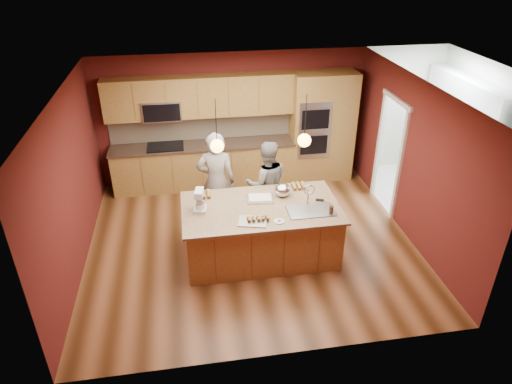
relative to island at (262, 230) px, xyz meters
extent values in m
plane|color=#462811|center=(-0.12, 0.39, -0.47)|extent=(5.50, 5.50, 0.00)
plane|color=silver|center=(-0.12, 0.39, 2.23)|extent=(5.50, 5.50, 0.00)
plane|color=#531815|center=(-0.12, 2.89, 0.88)|extent=(5.50, 0.00, 5.50)
plane|color=#531815|center=(-0.12, -2.11, 0.88)|extent=(5.50, 0.00, 5.50)
plane|color=#531815|center=(-2.87, 0.39, 0.88)|extent=(0.00, 5.00, 5.00)
plane|color=#531815|center=(2.63, 0.39, 0.88)|extent=(0.00, 5.00, 5.00)
cube|color=brown|center=(-0.77, 2.59, -0.02)|extent=(3.70, 0.60, 0.90)
cube|color=black|center=(-0.77, 2.58, 0.45)|extent=(3.74, 0.64, 0.04)
cube|color=beige|center=(-0.77, 2.87, 0.75)|extent=(3.70, 0.03, 0.56)
cube|color=brown|center=(-0.77, 2.71, 1.43)|extent=(3.70, 0.36, 0.80)
cube|color=black|center=(-1.52, 2.57, 0.48)|extent=(0.72, 0.52, 0.03)
cube|color=#A3A6AB|center=(-1.52, 2.69, 1.21)|extent=(0.76, 0.40, 0.40)
cube|color=brown|center=(1.48, 2.59, 0.68)|extent=(0.80, 0.60, 2.30)
cube|color=#A3A6AB|center=(1.48, 2.29, 0.73)|extent=(0.66, 0.04, 1.20)
cube|color=brown|center=(2.13, 2.59, 0.68)|extent=(0.50, 0.60, 2.30)
plane|color=silver|center=(3.53, 1.59, -0.47)|extent=(2.60, 2.60, 0.00)
plane|color=beige|center=(4.43, 1.59, 0.88)|extent=(0.00, 2.70, 2.70)
cube|color=silver|center=(4.23, 1.59, 1.48)|extent=(0.35, 2.40, 0.75)
cylinder|color=black|center=(-0.66, 0.00, 1.88)|extent=(0.01, 0.01, 0.70)
sphere|color=#FBBB45|center=(-0.66, 0.00, 1.53)|extent=(0.20, 0.20, 0.20)
cylinder|color=black|center=(0.63, 0.00, 1.88)|extent=(0.01, 0.01, 0.70)
sphere|color=#FBBB45|center=(0.63, 0.00, 1.53)|extent=(0.20, 0.20, 0.20)
cube|color=brown|center=(-0.02, 0.00, -0.03)|extent=(2.39, 1.29, 0.87)
cube|color=tan|center=(-0.02, 0.00, 0.43)|extent=(2.49, 1.39, 0.04)
cube|color=#A3A6AB|center=(0.73, -0.24, 0.37)|extent=(0.72, 0.42, 0.18)
imported|color=black|center=(-0.64, 0.95, 0.45)|extent=(0.72, 0.52, 1.83)
imported|color=slate|center=(0.25, 0.95, 0.33)|extent=(0.79, 0.62, 1.60)
cube|color=silver|center=(-0.96, 0.04, 0.47)|extent=(0.23, 0.27, 0.06)
cube|color=silver|center=(-0.96, 0.14, 0.62)|extent=(0.11, 0.09, 0.24)
cube|color=silver|center=(-0.96, 0.06, 0.75)|extent=(0.16, 0.26, 0.09)
cylinder|color=silver|center=(-0.96, 0.00, 0.54)|extent=(0.14, 0.14, 0.13)
cube|color=silver|center=(0.01, 0.23, 0.46)|extent=(0.45, 0.35, 0.03)
cube|color=silver|center=(0.01, 0.23, 0.48)|extent=(0.39, 0.29, 0.02)
cube|color=#A3A6AB|center=(-0.21, -0.41, 0.46)|extent=(0.48, 0.39, 0.02)
ellipsoid|color=silver|center=(0.39, 0.29, 0.55)|extent=(0.26, 0.26, 0.22)
cylinder|color=silver|center=(0.18, -0.47, 0.45)|extent=(0.16, 0.16, 0.01)
cylinder|color=#321F0F|center=(1.01, -0.37, 0.51)|extent=(0.07, 0.07, 0.13)
cube|color=black|center=(0.96, 0.05, 0.45)|extent=(0.15, 0.11, 0.01)
cube|color=silver|center=(4.10, 1.31, -0.01)|extent=(0.61, 0.63, 0.92)
cube|color=silver|center=(4.09, 1.86, 0.07)|extent=(0.73, 0.75, 1.07)
camera|label=1|loc=(-1.08, -6.05, 4.17)|focal=32.00mm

